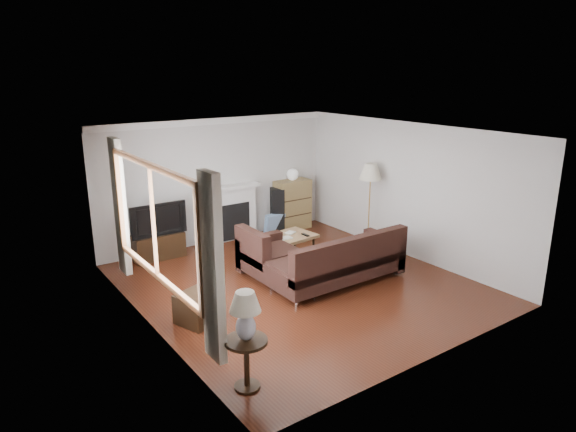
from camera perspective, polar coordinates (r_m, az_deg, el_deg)
room at (r=8.11m, az=1.22°, el=0.53°), size 5.10×5.60×2.54m
window at (r=6.73m, az=-14.74°, el=-0.65°), size 0.12×2.74×1.54m
curtain_near at (r=5.48m, az=-8.40°, el=-5.86°), size 0.10×0.35×2.10m
curtain_far at (r=8.18m, az=-18.15°, el=0.94°), size 0.10×0.35×2.10m
fireplace at (r=10.52m, az=-6.70°, el=0.29°), size 1.40×0.26×1.15m
tv_stand at (r=9.89m, az=-14.22°, el=-3.23°), size 0.94×0.42×0.47m
television at (r=9.73m, az=-14.43°, el=-0.25°), size 1.05×0.14×0.60m
speaker_left at (r=10.25m, az=-9.05°, el=-0.97°), size 0.27×0.32×0.90m
speaker_right at (r=11.01m, az=-1.20°, el=0.62°), size 0.38×0.41×0.97m
bookshelf at (r=11.23m, az=0.50°, el=1.27°), size 0.79×0.38×1.09m
globe_lamp at (r=11.08m, az=0.51°, el=4.63°), size 0.25×0.25×0.25m
sectional_sofa at (r=8.48m, az=5.46°, el=-4.81°), size 2.53×1.85×0.82m
coffee_table at (r=9.39m, az=-0.59°, el=-3.73°), size 1.30×0.80×0.48m
footstool at (r=7.37m, az=-9.98°, el=-10.04°), size 0.64×0.64×0.42m
floor_lamp at (r=10.13m, az=9.01°, el=1.11°), size 0.47×0.47×1.68m
side_table at (r=5.90m, az=-4.61°, el=-16.03°), size 0.48×0.48×0.60m
table_lamp at (r=5.61m, az=-4.75°, el=-11.05°), size 0.34×0.34×0.56m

